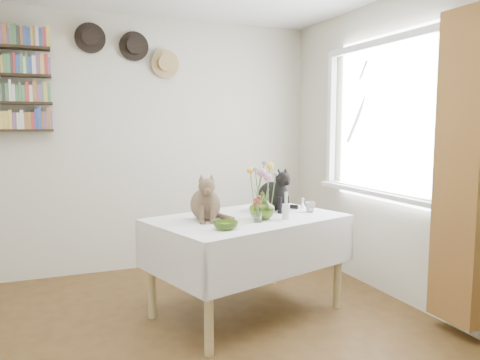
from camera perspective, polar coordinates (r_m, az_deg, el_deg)
name	(u,v)px	position (r m, az deg, el deg)	size (l,w,h in m)	color
room	(179,161)	(2.53, -7.45, 2.28)	(4.08, 4.58, 2.58)	brown
window	(381,131)	(4.16, 16.76, 5.74)	(0.12, 1.52, 1.32)	white
curtain	(461,169)	(3.45, 25.38, 1.17)	(0.12, 0.38, 2.10)	brown
dining_table	(247,241)	(3.59, 0.88, -7.44)	(1.61, 1.27, 0.75)	white
tabby_cat	(205,196)	(3.43, -4.26, -1.94)	(0.24, 0.30, 0.36)	olive
black_cat	(272,188)	(3.82, 3.93, -1.02)	(0.24, 0.31, 0.36)	black
flower_vase	(262,206)	(3.46, 2.71, -3.18)	(0.19, 0.19, 0.20)	#90B942
green_bowl	(226,225)	(3.13, -1.77, -5.55)	(0.17, 0.17, 0.05)	#90B942
drinking_glass	(310,207)	(3.79, 8.55, -3.29)	(0.09, 0.09, 0.08)	white
candlestick	(286,210)	(3.48, 5.63, -3.66)	(0.06, 0.06, 0.20)	white
berry_jar	(258,209)	(3.35, 2.18, -3.52)	(0.06, 0.06, 0.22)	white
porcelain_figurine	(303,203)	(3.98, 7.64, -2.85)	(0.04, 0.04, 0.09)	white
flower_bouquet	(262,173)	(3.44, 2.68, 0.81)	(0.17, 0.13, 0.39)	#4C7233
wall_hats	(131,49)	(4.74, -13.16, 15.26)	(0.98, 0.09, 0.48)	black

